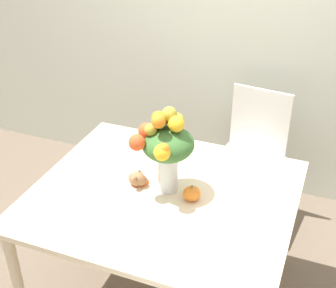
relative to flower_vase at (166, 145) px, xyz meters
The scene contains 6 objects.
wall_back 1.34m from the flower_vase, 90.12° to the left, with size 8.00×0.06×2.70m.
dining_table 0.35m from the flower_vase, 95.30° to the right, with size 1.30×1.11×0.73m.
flower_vase is the anchor object (origin of this frame).
pumpkin 0.27m from the flower_vase, ahead, with size 0.09×0.09×0.08m.
turkey_figurine 0.27m from the flower_vase, behind, with size 0.10×0.13×0.08m.
dining_chair_near_window 1.06m from the flower_vase, 73.52° to the left, with size 0.47×0.47×0.91m.
Camera 1 is at (0.71, -1.76, 2.14)m, focal length 50.00 mm.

